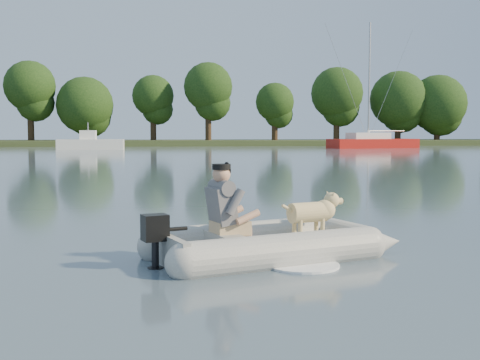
{
  "coord_description": "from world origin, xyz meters",
  "views": [
    {
      "loc": [
        -1.25,
        -7.14,
        1.48
      ],
      "look_at": [
        -0.09,
        1.98,
        0.75
      ],
      "focal_mm": 45.0,
      "sensor_mm": 36.0,
      "label": 1
    }
  ],
  "objects": [
    {
      "name": "outboard_motor",
      "position": [
        -1.35,
        -0.61,
        0.27
      ],
      "size": [
        0.42,
        0.35,
        0.68
      ],
      "primitive_type": null,
      "rotation": [
        0.0,
        0.0,
        0.33
      ],
      "color": "black",
      "rests_on": "dinghy"
    },
    {
      "name": "motorboat",
      "position": [
        -7.47,
        45.71,
        1.11
      ],
      "size": [
        5.75,
        2.22,
        2.43
      ],
      "primitive_type": null,
      "rotation": [
        0.0,
        0.0,
        0.0
      ],
      "color": "white",
      "rests_on": "water"
    },
    {
      "name": "shore_bank",
      "position": [
        0.0,
        62.0,
        0.25
      ],
      "size": [
        160.0,
        12.0,
        0.7
      ],
      "primitive_type": "cube",
      "color": "#47512D",
      "rests_on": "water"
    },
    {
      "name": "dog",
      "position": [
        0.52,
        0.07,
        0.45
      ],
      "size": [
        0.86,
        0.53,
        0.54
      ],
      "primitive_type": null,
      "rotation": [
        0.0,
        0.0,
        0.33
      ],
      "color": "#D5B37B",
      "rests_on": "dinghy"
    },
    {
      "name": "water",
      "position": [
        0.0,
        0.0,
        0.0
      ],
      "size": [
        160.0,
        160.0,
        0.0
      ],
      "primitive_type": "plane",
      "color": "slate",
      "rests_on": "ground"
    },
    {
      "name": "man",
      "position": [
        -0.58,
        -0.3,
        0.67
      ],
      "size": [
        0.77,
        0.71,
        0.93
      ],
      "primitive_type": null,
      "rotation": [
        0.0,
        0.0,
        0.33
      ],
      "color": "#5D5C61",
      "rests_on": "dinghy"
    },
    {
      "name": "dinghy",
      "position": [
        0.01,
        -0.15,
        0.51
      ],
      "size": [
        5.11,
        4.53,
        1.21
      ],
      "primitive_type": null,
      "rotation": [
        0.0,
        0.0,
        0.33
      ],
      "color": "gray",
      "rests_on": "water"
    },
    {
      "name": "sailboat",
      "position": [
        18.29,
        47.66,
        0.52
      ],
      "size": [
        9.01,
        4.49,
        11.88
      ],
      "rotation": [
        0.0,
        0.0,
        0.23
      ],
      "color": "#A81913",
      "rests_on": "water"
    },
    {
      "name": "treeline",
      "position": [
        8.21,
        61.06,
        5.34
      ],
      "size": [
        91.62,
        7.35,
        9.27
      ],
      "color": "#332316",
      "rests_on": "shore_bank"
    }
  ]
}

